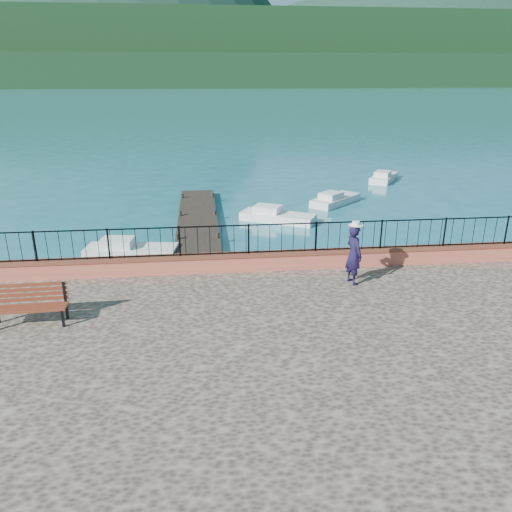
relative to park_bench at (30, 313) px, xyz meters
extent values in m
plane|color=#19596B|center=(6.22, -0.57, -1.51)|extent=(2000.00, 2000.00, 0.00)
cube|color=#C06345|center=(6.22, 3.13, -0.02)|extent=(28.00, 0.46, 0.58)
cube|color=black|center=(6.22, 3.13, 0.75)|extent=(27.00, 0.05, 0.95)
cube|color=#2D231C|center=(4.22, 11.43, -1.36)|extent=(2.00, 16.00, 0.30)
cube|color=black|center=(6.22, 299.43, 7.49)|extent=(900.00, 60.00, 18.00)
cube|color=black|center=(6.22, 359.43, 20.49)|extent=(900.00, 120.00, 44.00)
ellipsoid|color=#142D23|center=(226.22, 559.43, -1.51)|extent=(448.00, 384.00, 180.00)
cube|color=black|center=(0.00, -0.04, -0.08)|extent=(1.88, 0.62, 0.47)
cube|color=maroon|center=(-0.01, 0.24, 0.44)|extent=(1.87, 0.13, 0.57)
imported|color=black|center=(8.97, 1.71, 0.61)|extent=(0.62, 0.77, 1.84)
cylinder|color=white|center=(8.97, 1.71, 1.59)|extent=(0.44, 0.44, 0.12)
cube|color=silver|center=(1.43, 8.25, -1.11)|extent=(3.93, 1.81, 0.80)
cube|color=white|center=(8.39, 12.88, -1.11)|extent=(4.03, 2.98, 0.80)
cube|color=silver|center=(12.36, 16.18, -1.11)|extent=(3.53, 3.41, 0.80)
cube|color=silver|center=(17.60, 22.45, -1.11)|extent=(3.02, 3.68, 0.80)
camera|label=1|loc=(4.47, -12.02, 5.73)|focal=35.00mm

